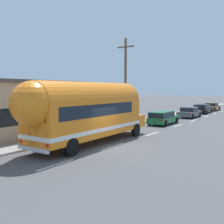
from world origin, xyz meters
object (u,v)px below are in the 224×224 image
Objects in this scene: car_second at (189,112)px; car_fourth at (212,106)px; utility_pole at (125,81)px; car_lead at (163,117)px; car_third at (202,108)px; painted_bus at (86,110)px.

car_second and car_fourth have the same top height.
utility_pole is 5.61m from car_lead.
car_second is 1.00× the size of car_fourth.
car_second is at bearing -87.84° from car_third.
utility_pole is 12.63m from car_second.
painted_bus is 2.56× the size of car_lead.
utility_pole is 1.89× the size of car_fourth.
painted_bus is (2.29, -8.59, -2.12)m from utility_pole.
car_second is at bearing 78.09° from utility_pole.
utility_pole is at bearing -96.75° from car_third.
painted_bus is 12.24m from car_lead.
utility_pole reaches higher than painted_bus.
painted_bus reaches higher than car_fourth.
painted_bus reaches higher than car_second.
car_third is (2.23, 18.83, -3.63)m from utility_pole.
car_lead and car_third have the same top height.
painted_bus is at bearing -90.57° from car_second.
utility_pole reaches higher than car_lead.
car_third is (-0.14, 15.27, 0.01)m from car_lead.
car_second is 13.23m from car_fourth.
utility_pole is 9.14m from painted_bus.
car_lead and car_fourth have the same top height.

